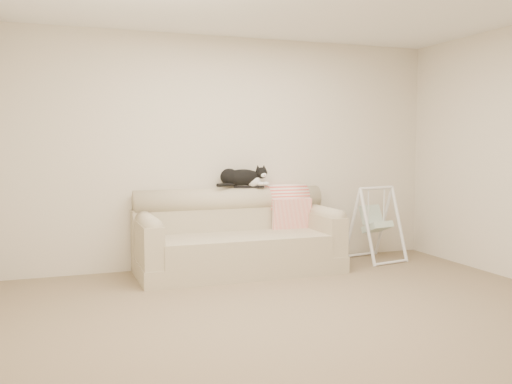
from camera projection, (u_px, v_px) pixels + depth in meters
ground_plane at (304, 311)px, 4.78m from camera, size 5.00×5.00×0.00m
room_shell at (305, 128)px, 4.65m from camera, size 5.04×4.04×2.60m
sofa at (237, 239)px, 6.24m from camera, size 2.20×0.93×0.90m
remote_a at (242, 187)px, 6.46m from camera, size 0.19×0.09×0.03m
remote_b at (257, 187)px, 6.50m from camera, size 0.17×0.12×0.02m
tuxedo_cat at (242, 177)px, 6.46m from camera, size 0.64×0.25×0.25m
throw_blanket at (287, 201)px, 6.65m from camera, size 0.47×0.38×0.58m
baby_swing at (375, 223)px, 6.81m from camera, size 0.64×0.67×0.89m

